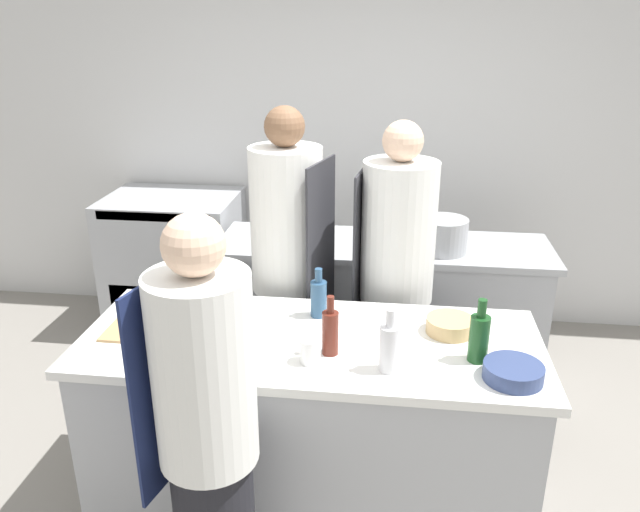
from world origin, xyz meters
TOP-DOWN VIEW (x-y plane):
  - ground_plane at (0.00, 0.00)m, footprint 16.00×16.00m
  - wall_back at (0.00, 2.13)m, footprint 8.00×0.06m
  - prep_counter at (0.00, 0.00)m, footprint 2.01×0.80m
  - pass_counter at (0.28, 1.24)m, footprint 2.04×0.62m
  - oven_range at (-1.25, 1.73)m, footprint 0.92×0.70m
  - chef_at_prep_near at (-0.27, -0.64)m, footprint 0.39×0.38m
  - chef_at_stove at (-0.21, 0.67)m, footprint 0.43×0.42m
  - chef_at_pass_far at (0.36, 0.67)m, footprint 0.41×0.40m
  - bottle_olive_oil at (-0.40, -0.10)m, footprint 0.08×0.08m
  - bottle_vinegar at (0.34, -0.21)m, footprint 0.08×0.08m
  - bottle_wine at (0.70, -0.09)m, footprint 0.08×0.08m
  - bottle_cooking_oil at (0.01, 0.22)m, footprint 0.08×0.08m
  - bottle_sauce at (0.10, -0.11)m, footprint 0.07×0.07m
  - bowl_mixing_large at (0.61, 0.13)m, footprint 0.21×0.21m
  - bowl_prep_small at (0.82, -0.22)m, footprint 0.23×0.23m
  - cup at (0.03, -0.19)m, footprint 0.08×0.08m
  - cutting_board at (-0.69, -0.03)m, footprint 0.44×0.23m
  - stockpot at (0.63, 1.15)m, footprint 0.28×0.28m

SIDE VIEW (x-z plane):
  - ground_plane at x=0.00m, z-range 0.00..0.00m
  - prep_counter at x=0.00m, z-range 0.00..0.89m
  - pass_counter at x=0.28m, z-range 0.00..0.89m
  - oven_range at x=-1.25m, z-range 0.00..0.99m
  - chef_at_prep_near at x=-0.27m, z-range 0.00..1.66m
  - chef_at_pass_far at x=0.36m, z-range 0.00..1.73m
  - chef_at_stove at x=-0.21m, z-range 0.00..1.80m
  - cutting_board at x=-0.69m, z-range 0.89..0.90m
  - bowl_prep_small at x=0.82m, z-range 0.89..0.96m
  - bowl_mixing_large at x=0.61m, z-range 0.89..0.96m
  - cup at x=0.03m, z-range 0.89..1.00m
  - bottle_cooking_oil at x=0.01m, z-range 0.87..1.11m
  - stockpot at x=0.63m, z-range 0.89..1.09m
  - bottle_sauce at x=0.10m, z-range 0.87..1.13m
  - bottle_olive_oil at x=-0.40m, z-range 0.86..1.13m
  - bottle_vinegar at x=0.34m, z-range 0.86..1.13m
  - bottle_wine at x=0.70m, z-range 0.86..1.14m
  - wall_back at x=0.00m, z-range 0.00..2.80m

